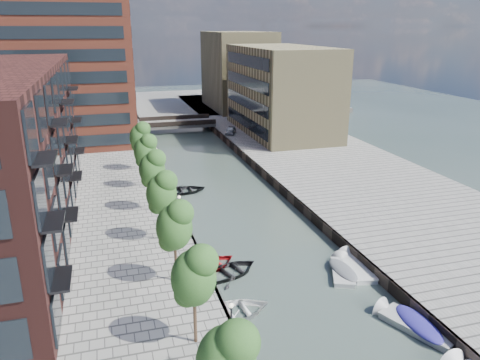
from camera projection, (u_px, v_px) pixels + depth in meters
name	position (u px, v px, depth m)	size (l,w,h in m)	color
water	(219.00, 186.00, 55.65)	(300.00, 300.00, 0.00)	#38473F
quay_right	(341.00, 171.00, 59.73)	(20.00, 140.00, 1.00)	gray
quay_wall_left	(168.00, 186.00, 53.87)	(0.25, 140.00, 1.00)	#332823
quay_wall_right	(268.00, 177.00, 57.11)	(0.25, 140.00, 1.00)	#332823
far_closure	(159.00, 105.00, 110.21)	(80.00, 40.00, 1.00)	gray
apartment_block	(13.00, 154.00, 38.72)	(8.00, 38.00, 14.00)	black
tower	(66.00, 41.00, 68.94)	(18.00, 18.00, 30.00)	brown
tan_block_near	(281.00, 90.00, 77.45)	(12.00, 25.00, 14.00)	#8F8257
tan_block_far	(238.00, 70.00, 100.85)	(12.00, 20.00, 16.00)	#8F8257
bridge	(177.00, 123.00, 84.40)	(13.00, 6.00, 1.30)	gray
tree_0	(226.00, 358.00, 18.90)	(2.50, 2.50, 5.95)	#382619
tree_1	(194.00, 274.00, 25.28)	(2.50, 2.50, 5.95)	#382619
tree_2	(174.00, 224.00, 31.67)	(2.50, 2.50, 5.95)	#382619
tree_3	(161.00, 191.00, 38.05)	(2.50, 2.50, 5.95)	#382619
tree_4	(152.00, 167.00, 44.44)	(2.50, 2.50, 5.95)	#382619
tree_5	(145.00, 150.00, 50.82)	(2.50, 2.50, 5.95)	#382619
tree_6	(140.00, 136.00, 57.20)	(2.50, 2.50, 5.95)	#382619
lamp_0	(231.00, 331.00, 23.45)	(0.24, 0.24, 4.12)	black
lamp_1	(180.00, 214.00, 38.04)	(0.24, 0.24, 4.12)	black
lamp_2	(157.00, 162.00, 52.64)	(0.24, 0.24, 4.12)	black
sloop_1	(230.00, 274.00, 35.79)	(3.45, 4.83, 1.00)	black
sloop_2	(211.00, 268.00, 36.73)	(3.21, 4.50, 0.93)	maroon
sloop_3	(234.00, 315.00, 30.70)	(3.59, 5.03, 1.04)	white
sloop_4	(184.00, 193.00, 53.37)	(3.57, 5.00, 1.04)	black
motorboat_2	(354.00, 266.00, 36.89)	(2.34, 4.95, 1.59)	silver
motorboat_3	(411.00, 323.00, 29.52)	(3.67, 5.44, 1.72)	#ADAEAC
motorboat_4	(342.00, 270.00, 36.10)	(3.21, 4.77, 1.51)	#B7B7B5
car	(231.00, 130.00, 77.78)	(1.44, 3.59, 1.22)	#BCBEC1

